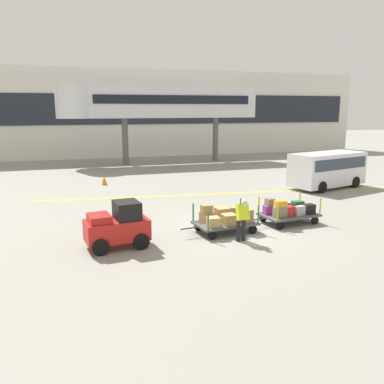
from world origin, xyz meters
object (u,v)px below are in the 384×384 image
at_px(baggage_tug, 118,226).
at_px(shuttle_van, 327,167).
at_px(baggage_handler, 242,218).
at_px(safety_cone_near, 104,181).
at_px(baggage_cart_middle, 288,211).
at_px(baggage_cart_lead, 226,218).

bearing_deg(baggage_tug, shuttle_van, 27.67).
xyz_separation_m(baggage_handler, shuttle_van, (8.92, 7.61, 0.37)).
bearing_deg(safety_cone_near, baggage_tug, -92.83).
bearing_deg(baggage_cart_middle, shuttle_van, 44.58).
distance_m(shuttle_van, safety_cone_near, 13.55).
height_order(baggage_cart_middle, safety_cone_near, baggage_cart_middle).
bearing_deg(safety_cone_near, baggage_cart_middle, -59.23).
bearing_deg(baggage_cart_lead, baggage_tug, -172.64).
height_order(baggage_cart_lead, baggage_cart_middle, same).
relative_size(baggage_handler, shuttle_van, 0.30).
bearing_deg(baggage_handler, baggage_cart_middle, 29.40).
height_order(baggage_tug, safety_cone_near, baggage_tug).
height_order(baggage_cart_middle, shuttle_van, shuttle_van).
xyz_separation_m(baggage_tug, shuttle_van, (13.19, 6.92, 0.48)).
xyz_separation_m(baggage_cart_middle, safety_cone_near, (-6.49, 10.90, -0.25)).
height_order(shuttle_van, safety_cone_near, shuttle_van).
relative_size(shuttle_van, safety_cone_near, 9.33).
relative_size(baggage_cart_middle, safety_cone_near, 5.58).
relative_size(baggage_tug, baggage_cart_lead, 0.72).
bearing_deg(baggage_tug, baggage_handler, -9.16).
distance_m(baggage_cart_lead, baggage_handler, 1.27).
distance_m(baggage_cart_middle, shuttle_van, 8.63).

